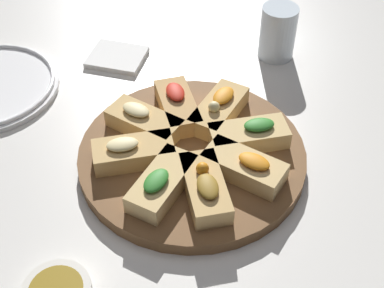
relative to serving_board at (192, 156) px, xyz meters
name	(u,v)px	position (x,y,z in m)	size (l,w,h in m)	color
ground_plane	(192,161)	(0.00, 0.00, -0.01)	(3.00, 3.00, 0.00)	silver
serving_board	(192,156)	(0.00, 0.00, 0.00)	(0.35, 0.35, 0.02)	brown
focaccia_slice_0	(219,109)	(-0.01, -0.09, 0.03)	(0.06, 0.12, 0.05)	tan
focaccia_slice_1	(178,106)	(0.06, -0.07, 0.03)	(0.12, 0.13, 0.04)	tan
focaccia_slice_2	(144,122)	(0.09, -0.01, 0.03)	(0.13, 0.07, 0.04)	tan
focaccia_slice_3	(133,152)	(0.07, 0.05, 0.03)	(0.13, 0.11, 0.04)	tan
focaccia_slice_4	(162,183)	(0.01, 0.09, 0.03)	(0.06, 0.12, 0.04)	#DBB775
focaccia_slice_5	(205,187)	(-0.05, 0.07, 0.03)	(0.11, 0.13, 0.05)	tan
focaccia_slice_6	(245,166)	(-0.09, 0.01, 0.03)	(0.13, 0.07, 0.04)	#DBB775
focaccia_slice_7	(249,135)	(-0.07, -0.05, 0.03)	(0.13, 0.11, 0.04)	#DBB775
water_glass	(278,32)	(-0.03, -0.33, 0.04)	(0.07, 0.07, 0.10)	silver
napkin_stack	(117,57)	(0.24, -0.19, -0.01)	(0.10, 0.09, 0.01)	white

